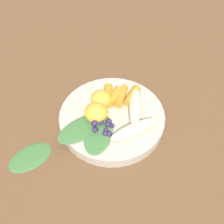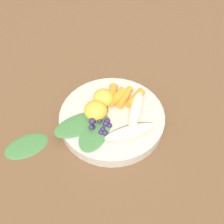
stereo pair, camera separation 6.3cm
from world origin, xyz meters
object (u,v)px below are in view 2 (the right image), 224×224
Objects in this scene: bowl at (112,118)px; banana_peeled_right at (130,132)px; orange_segment_near at (96,110)px; banana_peeled_left at (136,110)px; kale_leaf_stray at (26,145)px.

bowl is 0.07m from banana_peeled_right.
orange_segment_near reaches higher than banana_peeled_right.
orange_segment_near is at bearing 107.21° from banana_peeled_left.
banana_peeled_left reaches higher than kale_leaf_stray.
banana_peeled_left reaches higher than bowl.
orange_segment_near reaches higher than bowl.
bowl is at bearing 106.38° from banana_peeled_left.
bowl is 2.11× the size of banana_peeled_right.
orange_segment_near is at bearing 125.54° from banana_peeled_right.
banana_peeled_left is 2.19× the size of orange_segment_near.
orange_segment_near is at bearing 174.64° from kale_leaf_stray.
bowl is 4.62× the size of orange_segment_near.
banana_peeled_left is 1.18× the size of kale_leaf_stray.
banana_peeled_right is 2.19× the size of orange_segment_near.
banana_peeled_right reaches higher than bowl.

